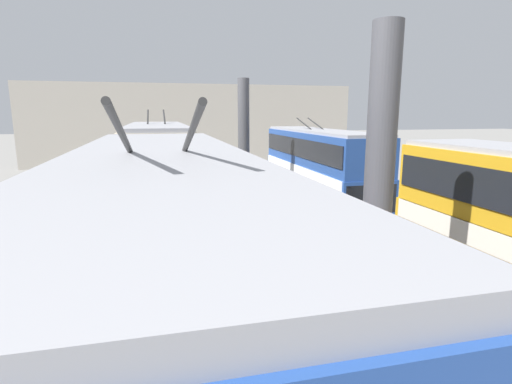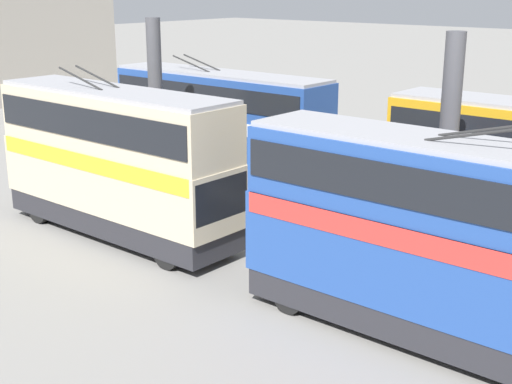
# 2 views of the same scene
# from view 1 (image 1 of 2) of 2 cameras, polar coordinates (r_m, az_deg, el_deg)

# --- Properties ---
(depot_back_wall) EXTENTS (0.50, 36.00, 8.78)m
(depot_back_wall) POSITION_cam_1_polar(r_m,az_deg,el_deg) (44.93, -8.56, 9.47)
(depot_back_wall) COLOR #A8A093
(depot_back_wall) RESTS_ON ground_plane
(support_column_near) EXTENTS (1.04, 1.04, 7.34)m
(support_column_near) POSITION_cam_1_polar(r_m,az_deg,el_deg) (8.45, 16.84, -3.74)
(support_column_near) COLOR #4C4C51
(support_column_near) RESTS_ON ground_plane
(support_column_far) EXTENTS (1.04, 1.04, 7.34)m
(support_column_far) POSITION_cam_1_polar(r_m,az_deg,el_deg) (20.32, -1.75, 5.25)
(support_column_far) COLOR #4C4C51
(support_column_far) RESTS_ON ground_plane
(bus_left_far) EXTENTS (11.45, 2.54, 5.40)m
(bus_left_far) POSITION_cam_1_polar(r_m,az_deg,el_deg) (22.09, 8.86, 3.42)
(bus_left_far) COLOR black
(bus_left_far) RESTS_ON ground_plane
(bus_right_mid) EXTENTS (9.42, 2.54, 5.77)m
(bus_right_mid) POSITION_cam_1_polar(r_m,az_deg,el_deg) (6.12, -12.84, -15.55)
(bus_right_mid) COLOR black
(bus_right_mid) RESTS_ON ground_plane
(bus_right_far) EXTENTS (9.98, 2.54, 5.82)m
(bus_right_far) POSITION_cam_1_polar(r_m,az_deg,el_deg) (17.39, -13.69, 1.98)
(bus_right_far) COLOR black
(bus_right_far) RESTS_ON ground_plane
(person_aisle_midway) EXTENTS (0.40, 0.48, 1.56)m
(person_aisle_midway) POSITION_cam_1_polar(r_m,az_deg,el_deg) (17.04, 3.48, -5.30)
(person_aisle_midway) COLOR #2D2D33
(person_aisle_midway) RESTS_ON ground_plane
(person_by_left_row) EXTENTS (0.46, 0.47, 1.72)m
(person_by_left_row) POSITION_cam_1_polar(r_m,az_deg,el_deg) (10.56, 28.09, -16.88)
(person_by_left_row) COLOR #2D2D33
(person_by_left_row) RESTS_ON ground_plane
(person_by_right_row) EXTENTS (0.46, 0.32, 1.59)m
(person_by_right_row) POSITION_cam_1_polar(r_m,az_deg,el_deg) (9.18, 5.10, -20.47)
(person_by_right_row) COLOR #2D2D33
(person_by_right_row) RESTS_ON ground_plane
(oil_drum) EXTENTS (0.61, 0.61, 0.83)m
(oil_drum) POSITION_cam_1_polar(r_m,az_deg,el_deg) (20.54, 3.09, -3.58)
(oil_drum) COLOR #424C56
(oil_drum) RESTS_ON ground_plane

